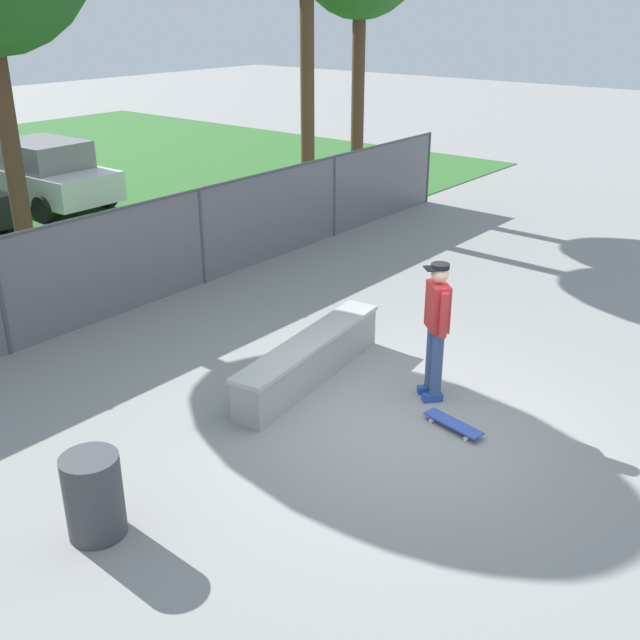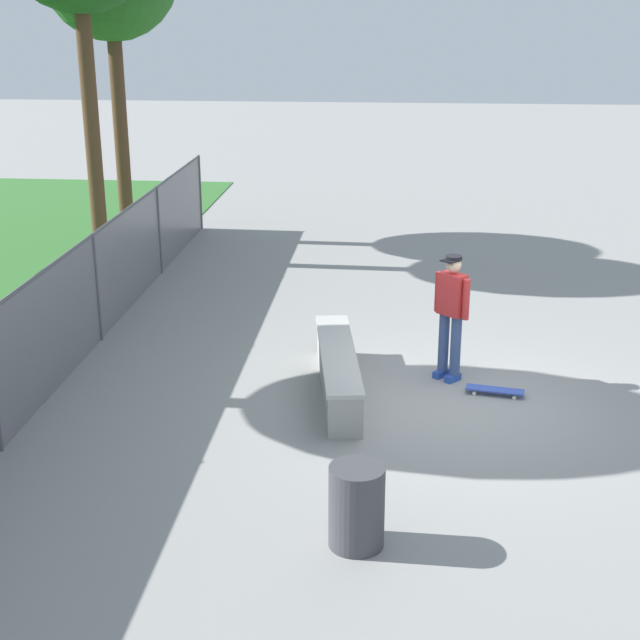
{
  "view_description": "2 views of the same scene",
  "coord_description": "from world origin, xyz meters",
  "px_view_note": "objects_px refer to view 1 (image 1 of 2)",
  "views": [
    {
      "loc": [
        -6.89,
        -4.32,
        4.79
      ],
      "look_at": [
        -0.3,
        0.98,
        1.2
      ],
      "focal_mm": 42.31,
      "sensor_mm": 36.0,
      "label": 1
    },
    {
      "loc": [
        -11.54,
        0.77,
        5.14
      ],
      "look_at": [
        0.72,
        1.85,
        0.87
      ],
      "focal_mm": 51.32,
      "sensor_mm": 36.0,
      "label": 2
    }
  ],
  "objects_px": {
    "skateboard": "(453,424)",
    "trash_bin": "(94,496)",
    "concrete_ledge": "(310,359)",
    "skateboarder": "(436,325)",
    "car_white": "(42,174)"
  },
  "relations": [
    {
      "from": "trash_bin",
      "to": "concrete_ledge",
      "type": "bearing_deg",
      "value": 6.7
    },
    {
      "from": "concrete_ledge",
      "to": "car_white",
      "type": "distance_m",
      "value": 11.55
    },
    {
      "from": "skateboarder",
      "to": "skateboard",
      "type": "relative_size",
      "value": 2.23
    },
    {
      "from": "concrete_ledge",
      "to": "skateboard",
      "type": "bearing_deg",
      "value": -87.93
    },
    {
      "from": "skateboard",
      "to": "car_white",
      "type": "distance_m",
      "value": 13.65
    },
    {
      "from": "concrete_ledge",
      "to": "skateboarder",
      "type": "bearing_deg",
      "value": -68.43
    },
    {
      "from": "skateboard",
      "to": "trash_bin",
      "type": "bearing_deg",
      "value": 155.89
    },
    {
      "from": "concrete_ledge",
      "to": "skateboard",
      "type": "distance_m",
      "value": 2.19
    },
    {
      "from": "skateboarder",
      "to": "concrete_ledge",
      "type": "bearing_deg",
      "value": 111.57
    },
    {
      "from": "concrete_ledge",
      "to": "trash_bin",
      "type": "xyz_separation_m",
      "value": [
        -3.8,
        -0.45,
        0.12
      ]
    },
    {
      "from": "concrete_ledge",
      "to": "trash_bin",
      "type": "height_order",
      "value": "trash_bin"
    },
    {
      "from": "trash_bin",
      "to": "skateboarder",
      "type": "bearing_deg",
      "value": -14.16
    },
    {
      "from": "skateboard",
      "to": "trash_bin",
      "type": "relative_size",
      "value": 0.95
    },
    {
      "from": "skateboarder",
      "to": "car_white",
      "type": "distance_m",
      "value": 12.92
    },
    {
      "from": "car_white",
      "to": "skateboard",
      "type": "bearing_deg",
      "value": -102.6
    }
  ]
}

